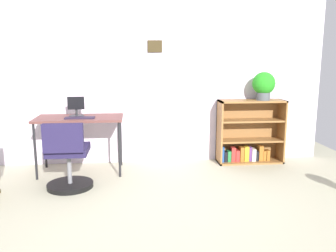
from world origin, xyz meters
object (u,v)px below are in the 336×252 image
Objects in this scene: desk at (79,122)px; office_chair at (68,160)px; potted_plant_on_shelf at (264,85)px; monitor at (76,108)px; keyboard at (80,118)px; bookshelf_low at (248,135)px.

office_chair reaches higher than desk.
potted_plant_on_shelf is at bearing 4.48° from desk.
desk is at bearing -175.52° from potted_plant_on_shelf.
potted_plant_on_shelf is at bearing 3.04° from monitor.
bookshelf_low reaches higher than keyboard.
keyboard reaches higher than desk.
monitor is 0.28× the size of bookshelf_low.
desk is 1.19× the size of bookshelf_low.
desk is at bearing -55.30° from monitor.
monitor is at bearing 110.47° from keyboard.
bookshelf_low is (2.34, 0.19, -0.45)m from monitor.
keyboard is (0.02, -0.12, 0.07)m from desk.
office_chair is at bearing -162.34° from potted_plant_on_shelf.
monitor is 0.70× the size of keyboard.
monitor is 2.39m from bookshelf_low.
bookshelf_low reaches higher than office_chair.
desk is 2.33m from bookshelf_low.
desk is at bearing 101.85° from keyboard.
desk is 2.81× the size of potted_plant_on_shelf.
office_chair is 2.04× the size of potted_plant_on_shelf.
potted_plant_on_shelf is at bearing 17.66° from office_chair.
desk is 3.01× the size of keyboard.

